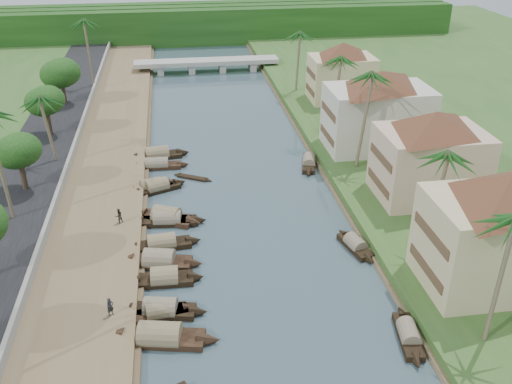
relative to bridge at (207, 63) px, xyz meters
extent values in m
plane|color=#384B54|center=(0.00, -72.00, -1.72)|extent=(220.00, 220.00, 0.00)
cube|color=brown|center=(-16.00, -52.00, -1.32)|extent=(10.00, 180.00, 0.80)
cube|color=#2F5321|center=(19.00, -52.00, -1.12)|extent=(16.00, 180.00, 1.20)
cube|color=black|center=(-24.50, -52.00, -1.02)|extent=(8.00, 180.00, 1.40)
cube|color=gray|center=(-20.20, -52.00, -0.37)|extent=(0.40, 180.00, 1.10)
cube|color=#13390F|center=(0.00, 23.00, 2.28)|extent=(120.00, 4.00, 8.00)
cube|color=#13390F|center=(0.00, 28.00, 2.28)|extent=(120.00, 4.00, 8.00)
cube|color=#13390F|center=(0.00, 33.00, 2.28)|extent=(120.00, 4.00, 8.00)
cube|color=#9B9A91|center=(0.00, 0.00, 0.28)|extent=(28.00, 4.00, 0.80)
cube|color=#9B9A91|center=(-9.00, 0.00, -0.82)|extent=(1.20, 3.50, 1.80)
cube|color=#9B9A91|center=(-3.00, 0.00, -0.82)|extent=(1.20, 3.50, 1.80)
cube|color=#9B9A91|center=(3.00, 0.00, -0.82)|extent=(1.20, 3.50, 1.80)
cube|color=#9B9A91|center=(9.00, 0.00, -0.82)|extent=(1.20, 3.50, 1.80)
cube|color=#CFB58B|center=(19.00, -74.00, 3.48)|extent=(12.00, 8.00, 8.00)
pyramid|color=brown|center=(19.00, -74.00, 8.58)|extent=(14.85, 14.85, 2.20)
cube|color=brown|center=(12.95, -74.00, 1.48)|extent=(0.10, 6.40, 0.90)
cube|color=brown|center=(12.95, -74.00, 4.68)|extent=(0.10, 6.40, 0.90)
cube|color=#CCA790|center=(20.00, -58.00, 3.23)|extent=(11.00, 8.00, 7.50)
pyramid|color=brown|center=(20.00, -58.00, 8.08)|extent=(14.11, 14.11, 2.20)
cube|color=brown|center=(14.45, -58.00, 1.35)|extent=(0.10, 6.40, 0.90)
cube|color=brown|center=(14.45, -58.00, 4.35)|extent=(0.10, 6.40, 0.90)
cube|color=beige|center=(19.00, -44.00, 3.48)|extent=(13.00, 8.00, 8.00)
pyramid|color=brown|center=(19.00, -44.00, 8.58)|extent=(15.59, 15.59, 2.20)
cube|color=brown|center=(12.45, -44.00, 1.48)|extent=(0.10, 6.40, 0.90)
cube|color=brown|center=(12.45, -44.00, 4.68)|extent=(0.10, 6.40, 0.90)
cube|color=#CFB58B|center=(20.00, -24.00, 2.98)|extent=(10.00, 7.00, 7.00)
pyramid|color=brown|center=(20.00, -24.00, 7.58)|extent=(12.62, 12.62, 2.20)
cube|color=brown|center=(14.95, -24.00, 1.23)|extent=(0.10, 5.60, 0.90)
cube|color=brown|center=(14.95, -24.00, 4.03)|extent=(0.10, 5.60, 0.90)
cube|color=black|center=(-9.11, -76.02, -1.52)|extent=(7.16, 3.49, 0.70)
cone|color=black|center=(-5.38, -76.79, -1.44)|extent=(2.32, 2.29, 2.15)
cone|color=black|center=(-12.85, -75.25, -1.44)|extent=(2.32, 2.29, 2.15)
cylinder|color=#827952|center=(-9.11, -76.02, -1.14)|extent=(5.59, 3.24, 2.23)
cube|color=black|center=(-9.06, -72.71, -1.52)|extent=(5.92, 2.87, 0.70)
cone|color=black|center=(-5.97, -73.32, -1.44)|extent=(1.92, 1.92, 1.81)
cone|color=black|center=(-12.15, -72.10, -1.44)|extent=(1.92, 1.92, 1.81)
cylinder|color=gray|center=(-9.06, -72.71, -1.14)|extent=(4.62, 2.69, 1.88)
cube|color=black|center=(-9.14, -73.10, -1.52)|extent=(4.80, 2.27, 0.70)
cone|color=black|center=(-6.61, -72.70, -1.44)|extent=(1.54, 1.60, 1.56)
cone|color=black|center=(-11.68, -73.50, -1.44)|extent=(1.54, 1.60, 1.56)
cylinder|color=#827952|center=(-9.14, -73.10, -1.14)|extent=(3.74, 2.16, 1.63)
cube|color=black|center=(-8.70, -68.41, -1.52)|extent=(5.11, 2.09, 0.70)
cone|color=black|center=(-5.89, -68.49, -1.44)|extent=(1.54, 1.80, 1.91)
cone|color=black|center=(-11.51, -68.33, -1.44)|extent=(1.54, 1.80, 1.91)
cylinder|color=#827952|center=(-8.70, -68.41, -1.14)|extent=(3.92, 2.13, 2.03)
cube|color=black|center=(-9.18, -65.59, -1.52)|extent=(6.24, 3.37, 0.70)
cone|color=black|center=(-5.97, -66.31, -1.44)|extent=(2.11, 2.24, 2.10)
cone|color=black|center=(-12.39, -64.87, -1.44)|extent=(2.11, 2.24, 2.10)
cylinder|color=gray|center=(-9.18, -65.59, -1.14)|extent=(4.90, 3.14, 2.21)
cube|color=black|center=(-8.95, -62.63, -1.52)|extent=(5.86, 2.34, 0.70)
cone|color=black|center=(-5.79, -62.32, -1.44)|extent=(1.79, 1.77, 1.80)
cone|color=black|center=(-12.11, -62.93, -1.44)|extent=(1.79, 1.77, 1.80)
cylinder|color=#827952|center=(-8.95, -62.63, -1.14)|extent=(4.52, 2.28, 1.87)
cube|color=black|center=(-8.44, -57.47, -1.52)|extent=(6.12, 4.38, 0.70)
cone|color=black|center=(-5.55, -58.82, -1.44)|extent=(2.35, 2.46, 2.11)
cone|color=black|center=(-11.34, -56.11, -1.44)|extent=(2.35, 2.46, 2.11)
cylinder|color=#827952|center=(-8.44, -57.47, -1.14)|extent=(4.92, 3.88, 2.23)
cube|color=black|center=(-8.35, -58.06, -1.52)|extent=(6.17, 2.38, 0.70)
cone|color=black|center=(-5.02, -58.40, -1.44)|extent=(1.87, 1.78, 1.81)
cone|color=black|center=(-11.68, -57.73, -1.44)|extent=(1.87, 1.78, 1.81)
cylinder|color=gray|center=(-8.35, -58.06, -1.14)|extent=(4.77, 2.31, 1.87)
cube|color=black|center=(-10.13, -49.85, -1.52)|extent=(5.23, 3.07, 0.70)
cone|color=black|center=(-7.50, -49.00, -1.44)|extent=(1.81, 1.83, 1.62)
cone|color=black|center=(-12.76, -50.70, -1.44)|extent=(1.81, 1.83, 1.62)
cylinder|color=#827952|center=(-10.13, -49.85, -1.14)|extent=(4.13, 2.78, 1.69)
cube|color=black|center=(-9.45, -50.26, -1.52)|extent=(5.61, 3.73, 0.70)
cone|color=black|center=(-6.73, -49.13, -1.44)|extent=(2.06, 2.11, 1.81)
cone|color=black|center=(-12.18, -51.40, -1.44)|extent=(2.06, 2.11, 1.81)
cylinder|color=#827952|center=(-9.45, -50.26, -1.14)|extent=(4.48, 3.31, 1.90)
cube|color=black|center=(-9.50, -43.89, -1.52)|extent=(6.03, 1.86, 0.70)
cone|color=black|center=(-6.18, -44.00, -1.44)|extent=(1.74, 1.55, 1.69)
cone|color=black|center=(-12.82, -43.78, -1.44)|extent=(1.74, 1.55, 1.69)
cylinder|color=gray|center=(-9.50, -43.89, -1.14)|extent=(4.62, 1.88, 1.73)
cube|color=black|center=(-9.47, -40.68, -1.52)|extent=(6.46, 2.82, 0.70)
cone|color=black|center=(-6.02, -40.23, -1.44)|extent=(2.02, 2.05, 2.03)
cone|color=black|center=(-12.91, -41.13, -1.44)|extent=(2.02, 2.05, 2.03)
cylinder|color=#827952|center=(-9.47, -40.68, -1.14)|extent=(5.00, 2.71, 2.11)
cube|color=black|center=(9.94, -78.62, -1.52)|extent=(2.21, 5.28, 0.70)
cone|color=black|center=(10.37, -75.81, -1.44)|extent=(1.51, 1.63, 1.47)
cone|color=black|center=(9.51, -81.43, -1.44)|extent=(1.51, 1.63, 1.47)
cylinder|color=gray|center=(9.94, -78.62, -1.14)|extent=(2.09, 4.10, 1.51)
cube|color=black|center=(9.73, -65.62, -1.52)|extent=(2.58, 4.94, 0.70)
cone|color=black|center=(9.11, -63.07, -1.44)|extent=(1.63, 1.64, 1.50)
cone|color=black|center=(10.35, -68.16, -1.44)|extent=(1.63, 1.64, 1.50)
cylinder|color=gray|center=(9.73, -65.62, -1.14)|extent=(2.37, 3.88, 1.56)
cube|color=black|center=(9.73, -45.94, -1.52)|extent=(2.87, 5.71, 0.70)
cone|color=black|center=(10.48, -42.99, -1.44)|extent=(1.75, 1.86, 1.59)
cone|color=black|center=(8.98, -48.90, -1.44)|extent=(1.75, 1.86, 1.59)
cylinder|color=gray|center=(9.73, -45.94, -1.14)|extent=(2.61, 4.47, 1.63)
cube|color=black|center=(-8.43, -75.68, -1.62)|extent=(3.57, 1.12, 0.35)
cone|color=black|center=(-6.47, -75.48, -1.62)|extent=(0.95, 0.86, 0.78)
cone|color=black|center=(-10.40, -75.87, -1.62)|extent=(0.95, 0.86, 0.78)
cube|color=black|center=(-5.20, -47.59, -1.62)|extent=(3.76, 2.59, 0.35)
cone|color=black|center=(-3.30, -48.67, -1.62)|extent=(1.23, 1.15, 0.78)
cone|color=black|center=(-7.10, -46.51, -1.62)|extent=(1.23, 1.15, 0.78)
cylinder|color=#73644C|center=(15.00, -80.71, 4.78)|extent=(0.55, 0.36, 10.60)
cylinder|color=#73644C|center=(16.00, -67.85, 4.28)|extent=(1.26, 0.36, 9.60)
sphere|color=#1D531B|center=(16.00, -67.85, 8.89)|extent=(3.20, 3.20, 3.20)
cylinder|color=#73644C|center=(15.00, -49.52, 5.34)|extent=(1.42, 0.36, 11.71)
sphere|color=#1D531B|center=(15.00, -49.52, 10.96)|extent=(3.20, 3.20, 3.20)
cylinder|color=#73644C|center=(16.00, -34.45, 4.33)|extent=(1.17, 0.36, 9.70)
sphere|color=#1D531B|center=(16.00, -34.45, 8.99)|extent=(3.20, 3.20, 3.20)
cylinder|color=#73644C|center=(-24.00, -56.79, 5.50)|extent=(0.80, 0.36, 11.66)
cylinder|color=#73644C|center=(-22.00, -42.61, 3.81)|extent=(1.15, 0.36, 8.26)
sphere|color=#1D531B|center=(-22.00, -42.61, 7.78)|extent=(3.20, 3.20, 3.20)
cylinder|color=#73644C|center=(14.00, -18.15, 4.38)|extent=(0.78, 0.36, 9.81)
sphere|color=#1D531B|center=(14.00, -18.15, 9.08)|extent=(3.20, 3.20, 3.20)
cylinder|color=#73644C|center=(-20.50, -10.68, 5.30)|extent=(0.68, 0.36, 11.24)
sphere|color=#1D531B|center=(-20.50, -10.68, 10.69)|extent=(3.20, 3.20, 3.20)
cylinder|color=#413125|center=(-24.00, -50.23, 1.23)|extent=(0.60, 0.60, 3.18)
ellipsoid|color=#13390F|center=(-24.00, -50.23, 4.27)|extent=(4.52, 4.52, 3.72)
cylinder|color=#413125|center=(-24.00, -33.49, 1.29)|extent=(0.60, 0.60, 3.29)
ellipsoid|color=#13390F|center=(-24.00, -33.49, 4.44)|extent=(4.68, 4.68, 3.84)
cylinder|color=#413125|center=(-24.00, -19.80, 1.29)|extent=(0.60, 0.60, 3.29)
ellipsoid|color=#13390F|center=(-24.00, -19.80, 4.43)|extent=(5.43, 5.43, 4.47)
cylinder|color=#413125|center=(24.00, -41.92, 1.13)|extent=(0.60, 0.60, 3.39)
ellipsoid|color=#13390F|center=(24.00, -41.92, 4.37)|extent=(4.04, 4.04, 3.32)
imported|color=#212328|center=(-12.95, -73.25, -0.10)|extent=(0.71, 0.67, 1.64)
imported|color=#2F2A21|center=(-13.22, -58.47, -0.12)|extent=(0.98, 0.93, 1.60)
camera|label=1|loc=(-6.79, -110.57, 28.88)|focal=40.00mm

